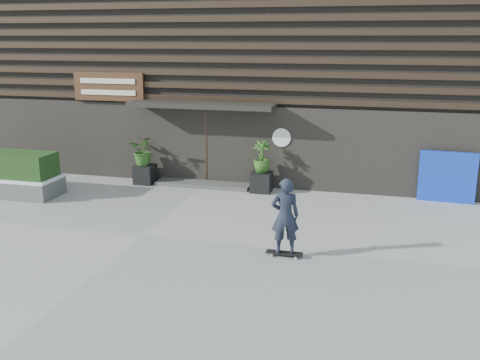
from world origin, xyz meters
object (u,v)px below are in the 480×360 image
(planter_pot_right, at_px, (262,182))
(blue_tarp, at_px, (447,177))
(planter_pot_left, at_px, (145,174))
(skateboarder, at_px, (285,216))
(raised_bed, at_px, (3,185))

(planter_pot_right, height_order, blue_tarp, blue_tarp)
(planter_pot_left, distance_m, blue_tarp, 9.08)
(planter_pot_right, xyz_separation_m, skateboarder, (1.56, -4.79, 0.60))
(planter_pot_left, relative_size, planter_pot_right, 1.00)
(planter_pot_right, xyz_separation_m, blue_tarp, (5.27, 0.30, 0.42))
(blue_tarp, relative_size, skateboarder, 0.89)
(raised_bed, bearing_deg, planter_pot_right, 16.20)
(raised_bed, height_order, skateboarder, skateboarder)
(raised_bed, bearing_deg, blue_tarp, 10.95)
(planter_pot_left, bearing_deg, blue_tarp, 1.89)
(planter_pot_left, height_order, blue_tarp, blue_tarp)
(planter_pot_right, bearing_deg, blue_tarp, 3.26)
(planter_pot_right, distance_m, blue_tarp, 5.29)
(raised_bed, bearing_deg, skateboarder, -16.40)
(planter_pot_left, relative_size, blue_tarp, 0.39)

